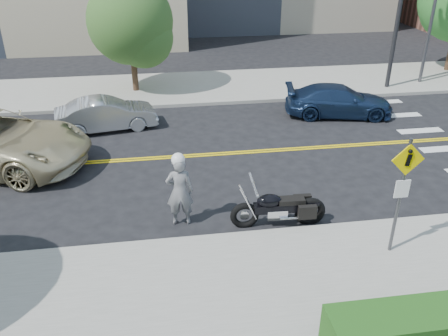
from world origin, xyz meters
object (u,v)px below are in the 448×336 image
object	(u,v)px
motorcycle	(279,200)
parked_car_blue	(339,101)
parked_car_silver	(106,114)
pedestrian_sign	(402,186)
motorcyclist	(180,189)

from	to	relation	value
motorcycle	parked_car_blue	world-z (taller)	motorcycle
parked_car_silver	parked_car_blue	world-z (taller)	parked_car_blue
pedestrian_sign	motorcycle	size ratio (longest dim) A/B	1.20
parked_car_blue	pedestrian_sign	bearing A→B (deg)	177.38
motorcycle	parked_car_blue	size ratio (longest dim) A/B	0.56
pedestrian_sign	parked_car_silver	size ratio (longest dim) A/B	0.77
motorcycle	motorcyclist	bearing A→B (deg)	172.25
motorcyclist	motorcycle	distance (m)	2.66
pedestrian_sign	parked_car_silver	bearing A→B (deg)	128.88
motorcyclist	parked_car_blue	world-z (taller)	motorcyclist
motorcyclist	parked_car_silver	bearing A→B (deg)	-68.07
motorcyclist	parked_car_blue	distance (m)	10.13
parked_car_blue	motorcycle	bearing A→B (deg)	159.59
parked_car_silver	parked_car_blue	xyz separation A→B (m)	(9.58, 0.14, 0.01)
pedestrian_sign	parked_car_silver	distance (m)	11.89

